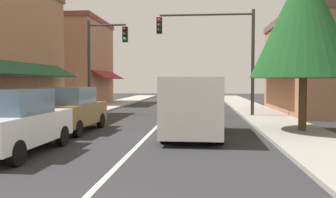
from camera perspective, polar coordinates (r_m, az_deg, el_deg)
The scene contains 12 objects.
ground_plane at distance 21.81m, azimuth 0.09°, elevation -2.48°, with size 80.00×80.00×0.00m, color #28282B.
sidewalk_left at distance 22.96m, azimuth -13.72°, elevation -2.15°, with size 2.60×56.00×0.12m, color #A39E99.
sidewalk_right at distance 22.01m, azimuth 14.52°, elevation -2.36°, with size 2.60×56.00×0.12m, color gray.
lane_center_stripe at distance 21.81m, azimuth 0.09°, elevation -2.47°, with size 0.14×52.00×0.01m, color silver.
storefront_right_block at distance 24.85m, azimuth 23.18°, elevation 4.90°, with size 6.87×10.20×6.03m.
storefront_far_left at distance 33.61m, azimuth -14.32°, elevation 5.64°, with size 6.24×8.20×7.47m.
parked_car_nearest_left at distance 10.71m, azimuth -23.01°, elevation -3.36°, with size 1.83×4.13×1.77m.
parked_car_second_left at distance 14.80m, azimuth -15.03°, elevation -1.62°, with size 1.88×4.15×1.77m.
van_in_lane at distance 13.13m, azimuth 4.10°, elevation -0.90°, with size 2.09×5.22×2.12m.
traffic_signal_mast_arm at distance 20.72m, azimuth 8.09°, elevation 8.56°, with size 5.45×0.50×5.98m.
traffic_signal_left_corner at distance 22.26m, azimuth -10.40°, elevation 6.99°, with size 2.50×0.50×5.61m.
tree_right_near at distance 14.91m, azimuth 20.54°, elevation 11.55°, with size 4.00×4.00×6.52m.
Camera 1 is at (1.95, -3.63, 1.97)m, focal length 38.91 mm.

